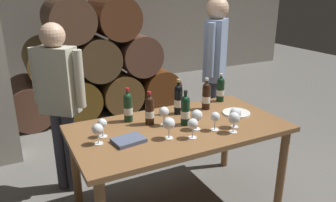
% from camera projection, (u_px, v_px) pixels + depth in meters
% --- Properties ---
extents(cellar_back_wall, '(10.00, 0.24, 2.80)m').
position_uv_depth(cellar_back_wall, '(68.00, 10.00, 5.94)').
color(cellar_back_wall, gray).
rests_on(cellar_back_wall, ground_plane).
extents(barrel_stack, '(2.49, 0.90, 1.69)m').
position_uv_depth(barrel_stack, '(94.00, 65.00, 4.82)').
color(barrel_stack, brown).
rests_on(barrel_stack, ground_plane).
extents(dining_table, '(1.70, 0.90, 0.76)m').
position_uv_depth(dining_table, '(179.00, 136.00, 2.66)').
color(dining_table, brown).
rests_on(dining_table, ground_plane).
extents(wine_bottle_0, '(0.07, 0.07, 0.29)m').
position_uv_depth(wine_bottle_0, '(128.00, 107.00, 2.68)').
color(wine_bottle_0, '#19381E').
rests_on(wine_bottle_0, dining_table).
extents(wine_bottle_1, '(0.07, 0.07, 0.27)m').
position_uv_depth(wine_bottle_1, '(221.00, 89.00, 3.16)').
color(wine_bottle_1, black).
rests_on(wine_bottle_1, dining_table).
extents(wine_bottle_2, '(0.07, 0.07, 0.27)m').
position_uv_depth(wine_bottle_2, '(150.00, 110.00, 2.63)').
color(wine_bottle_2, black).
rests_on(wine_bottle_2, dining_table).
extents(wine_bottle_3, '(0.07, 0.07, 0.29)m').
position_uv_depth(wine_bottle_3, '(206.00, 96.00, 2.95)').
color(wine_bottle_3, black).
rests_on(wine_bottle_3, dining_table).
extents(wine_bottle_4, '(0.07, 0.07, 0.31)m').
position_uv_depth(wine_bottle_4, '(178.00, 99.00, 2.84)').
color(wine_bottle_4, black).
rests_on(wine_bottle_4, dining_table).
extents(wine_bottle_5, '(0.07, 0.07, 0.29)m').
position_uv_depth(wine_bottle_5, '(185.00, 110.00, 2.61)').
color(wine_bottle_5, black).
rests_on(wine_bottle_5, dining_table).
extents(wine_glass_0, '(0.09, 0.09, 0.16)m').
position_uv_depth(wine_glass_0, '(234.00, 118.00, 2.48)').
color(wine_glass_0, white).
rests_on(wine_glass_0, dining_table).
extents(wine_glass_1, '(0.08, 0.08, 0.16)m').
position_uv_depth(wine_glass_1, '(164.00, 112.00, 2.61)').
color(wine_glass_1, white).
rests_on(wine_glass_1, dining_table).
extents(wine_glass_2, '(0.07, 0.07, 0.14)m').
position_uv_depth(wine_glass_2, '(102.00, 124.00, 2.41)').
color(wine_glass_2, white).
rests_on(wine_glass_2, dining_table).
extents(wine_glass_3, '(0.07, 0.07, 0.15)m').
position_uv_depth(wine_glass_3, '(215.00, 117.00, 2.52)').
color(wine_glass_3, white).
rests_on(wine_glass_3, dining_table).
extents(wine_glass_4, '(0.08, 0.08, 0.15)m').
position_uv_depth(wine_glass_4, '(193.00, 124.00, 2.39)').
color(wine_glass_4, white).
rests_on(wine_glass_4, dining_table).
extents(wine_glass_5, '(0.09, 0.09, 0.16)m').
position_uv_depth(wine_glass_5, '(169.00, 124.00, 2.38)').
color(wine_glass_5, white).
rests_on(wine_glass_5, dining_table).
extents(wine_glass_6, '(0.09, 0.09, 0.16)m').
position_uv_depth(wine_glass_6, '(235.00, 114.00, 2.57)').
color(wine_glass_6, white).
rests_on(wine_glass_6, dining_table).
extents(wine_glass_7, '(0.08, 0.08, 0.15)m').
position_uv_depth(wine_glass_7, '(98.00, 130.00, 2.30)').
color(wine_glass_7, white).
rests_on(wine_glass_7, dining_table).
extents(wine_glass_8, '(0.09, 0.09, 0.16)m').
position_uv_depth(wine_glass_8, '(197.00, 116.00, 2.53)').
color(wine_glass_8, white).
rests_on(wine_glass_8, dining_table).
extents(tasting_notebook, '(0.24, 0.19, 0.03)m').
position_uv_depth(tasting_notebook, '(129.00, 140.00, 2.35)').
color(tasting_notebook, '#4C5670').
rests_on(tasting_notebook, dining_table).
extents(serving_plate, '(0.24, 0.24, 0.01)m').
position_uv_depth(serving_plate, '(236.00, 113.00, 2.88)').
color(serving_plate, white).
rests_on(serving_plate, dining_table).
extents(sommelier_presenting, '(0.39, 0.35, 1.72)m').
position_uv_depth(sommelier_presenting, '(215.00, 62.00, 3.52)').
color(sommelier_presenting, '#383842').
rests_on(sommelier_presenting, ground_plane).
extents(taster_seated_left, '(0.39, 0.36, 1.54)m').
position_uv_depth(taster_seated_left, '(59.00, 96.00, 2.84)').
color(taster_seated_left, '#383842').
rests_on(taster_seated_left, ground_plane).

